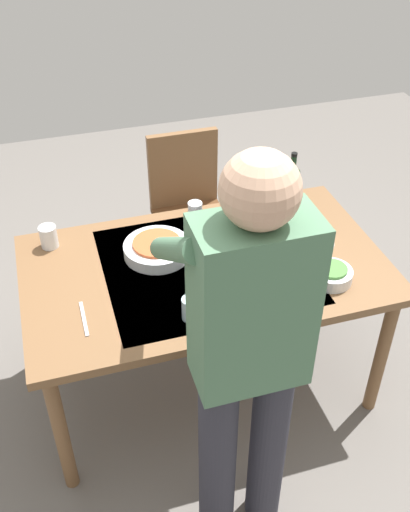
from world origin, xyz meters
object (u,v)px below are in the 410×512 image
(water_cup_near_left, at_px, (195,212))
(dinner_plate_near, at_px, (309,242))
(wine_bottle, at_px, (291,187))
(person_server, at_px, (247,351))
(water_cup_far_left, at_px, (49,237))
(water_cup_far_right, at_px, (191,308))
(water_cup_near_right, at_px, (234,217))
(side_bowl_salad, at_px, (331,274))
(chair_near, at_px, (188,202))
(dining_table, at_px, (205,278))
(wine_glass_left, at_px, (297,247))
(serving_bowl_pasta, at_px, (157,248))
(side_bowl_bread, at_px, (212,275))

(water_cup_near_left, bearing_deg, dinner_plate_near, 144.18)
(wine_bottle, bearing_deg, person_server, 59.74)
(water_cup_far_left, bearing_deg, water_cup_far_right, 127.32)
(water_cup_near_right, xyz_separation_m, water_cup_far_right, (0.37, 0.55, 0.00))
(wine_bottle, height_order, water_cup_near_right, wine_bottle)
(water_cup_near_right, distance_m, side_bowl_salad, 0.57)
(wine_bottle, height_order, water_cup_far_left, wine_bottle)
(person_server, xyz_separation_m, water_cup_far_left, (0.56, -1.06, -0.16))
(side_bowl_salad, bearing_deg, dinner_plate_near, -95.11)
(chair_near, height_order, person_server, person_server)
(chair_near, bearing_deg, water_cup_far_left, 32.76)
(water_cup_near_right, distance_m, dinner_plate_near, 0.37)
(dining_table, xyz_separation_m, wine_glass_left, (-0.38, 0.12, 0.18))
(water_cup_far_right, relative_size, serving_bowl_pasta, 0.32)
(wine_bottle, bearing_deg, side_bowl_bread, 39.30)
(person_server, relative_size, wine_bottle, 5.71)
(water_cup_far_right, xyz_separation_m, side_bowl_bread, (-0.15, -0.19, -0.02))
(water_cup_near_right, height_order, dinner_plate_near, water_cup_near_right)
(chair_near, height_order, side_bowl_salad, chair_near)
(water_cup_near_left, height_order, side_bowl_salad, water_cup_near_left)
(wine_glass_left, bearing_deg, water_cup_far_left, -24.20)
(person_server, xyz_separation_m, wine_glass_left, (-0.45, -0.61, -0.11))
(wine_bottle, bearing_deg, water_cup_near_left, -0.84)
(side_bowl_salad, height_order, dinner_plate_near, side_bowl_salad)
(person_server, xyz_separation_m, dinner_plate_near, (-0.58, -0.74, -0.21))
(side_bowl_salad, bearing_deg, water_cup_far_right, 4.52)
(water_cup_near_left, height_order, serving_bowl_pasta, water_cup_near_left)
(dining_table, bearing_deg, water_cup_far_left, -27.89)
(serving_bowl_pasta, distance_m, side_bowl_salad, 0.77)
(person_server, bearing_deg, wine_glass_left, -126.65)
(wine_bottle, relative_size, water_cup_far_left, 2.81)
(dining_table, bearing_deg, water_cup_near_left, -98.87)
(water_cup_near_right, bearing_deg, water_cup_far_right, 56.44)
(person_server, relative_size, side_bowl_bread, 10.56)
(wine_bottle, distance_m, water_cup_far_left, 1.18)
(water_cup_far_left, distance_m, dinner_plate_near, 1.19)
(wine_bottle, distance_m, water_cup_near_left, 0.49)
(wine_glass_left, height_order, serving_bowl_pasta, wine_glass_left)
(chair_near, relative_size, dinner_plate_near, 3.96)
(serving_bowl_pasta, bearing_deg, water_cup_near_left, -138.93)
(water_cup_far_right, height_order, serving_bowl_pasta, water_cup_far_right)
(chair_near, bearing_deg, water_cup_near_right, 96.15)
(water_cup_far_left, height_order, side_bowl_salad, water_cup_far_left)
(wine_glass_left, bearing_deg, side_bowl_salad, 127.77)
(chair_near, xyz_separation_m, water_cup_near_left, (0.10, 0.50, 0.27))
(water_cup_near_left, relative_size, water_cup_near_right, 1.06)
(person_server, distance_m, water_cup_near_right, 1.03)
(person_server, bearing_deg, water_cup_far_right, -80.13)
(water_cup_far_right, bearing_deg, wine_glass_left, -160.66)
(dining_table, bearing_deg, wine_glass_left, 162.55)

